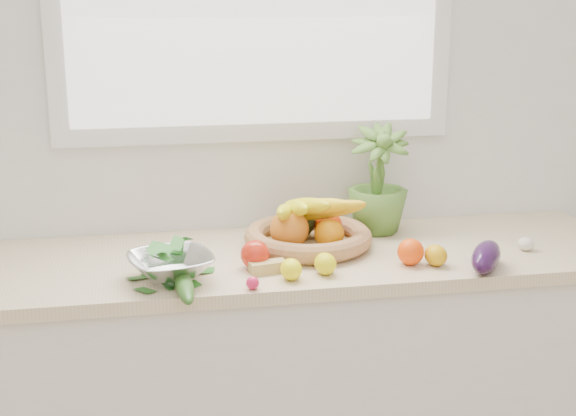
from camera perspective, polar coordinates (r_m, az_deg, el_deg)
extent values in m
cube|color=white|center=(2.64, -2.36, 8.07)|extent=(4.50, 0.02, 2.70)
cube|color=silver|center=(2.64, -1.18, -13.01)|extent=(2.20, 0.58, 0.86)
cube|color=beige|center=(2.46, -1.23, -3.76)|extent=(2.24, 0.62, 0.04)
sphere|color=#FF4608|center=(2.38, 8.72, -3.10)|extent=(0.09, 0.09, 0.08)
ellipsoid|color=yellow|center=(2.28, 2.67, -3.98)|extent=(0.07, 0.08, 0.06)
ellipsoid|color=#FFF30D|center=(2.24, 0.22, -4.38)|extent=(0.06, 0.08, 0.06)
ellipsoid|color=#D3980B|center=(2.39, 10.47, -3.33)|extent=(0.08, 0.09, 0.06)
sphere|color=red|center=(2.32, -2.36, -3.33)|extent=(0.10, 0.10, 0.08)
cube|color=tan|center=(2.29, -1.45, -4.22)|extent=(0.11, 0.06, 0.03)
ellipsoid|color=white|center=(2.39, 3.34, -3.30)|extent=(0.06, 0.06, 0.04)
ellipsoid|color=silver|center=(2.51, 3.47, -2.35)|extent=(0.07, 0.07, 0.05)
ellipsoid|color=silver|center=(2.59, 16.56, -2.47)|extent=(0.05, 0.05, 0.04)
ellipsoid|color=#290E36|center=(2.37, 13.90, -3.39)|extent=(0.18, 0.21, 0.08)
ellipsoid|color=#1C5017|center=(2.15, -7.39, -5.49)|extent=(0.06, 0.26, 0.05)
sphere|color=#E21C4C|center=(2.17, -2.53, -5.35)|extent=(0.04, 0.04, 0.04)
imported|color=#52812E|center=(2.64, 6.42, 2.07)|extent=(0.23, 0.23, 0.35)
cylinder|color=tan|center=(2.52, 1.43, -2.66)|extent=(0.44, 0.44, 0.01)
torus|color=#B87951|center=(2.51, 1.43, -2.05)|extent=(0.52, 0.52, 0.06)
sphere|color=orange|center=(2.46, 0.10, -1.51)|extent=(0.16, 0.16, 0.12)
sphere|color=orange|center=(2.46, 2.95, -1.84)|extent=(0.12, 0.12, 0.09)
sphere|color=red|center=(2.56, 2.87, -1.21)|extent=(0.11, 0.11, 0.09)
ellipsoid|color=#213015|center=(2.56, 0.89, -0.77)|extent=(0.13, 0.13, 0.12)
ellipsoid|color=yellow|center=(2.46, -0.21, -0.31)|extent=(0.12, 0.27, 0.11)
ellipsoid|color=yellow|center=(2.47, 0.51, 0.00)|extent=(0.06, 0.27, 0.11)
ellipsoid|color=yellow|center=(2.47, 1.27, 0.14)|extent=(0.14, 0.27, 0.11)
ellipsoid|color=yellow|center=(2.48, 1.97, 0.07)|extent=(0.21, 0.24, 0.11)
ellipsoid|color=gold|center=(2.48, 2.74, -0.16)|extent=(0.25, 0.17, 0.11)
cylinder|color=white|center=(2.26, -8.30, -4.90)|extent=(0.11, 0.11, 0.02)
imported|color=silver|center=(2.25, -8.34, -4.00)|extent=(0.28, 0.28, 0.06)
ellipsoid|color=#26691A|center=(2.23, -8.38, -3.07)|extent=(0.21, 0.21, 0.07)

